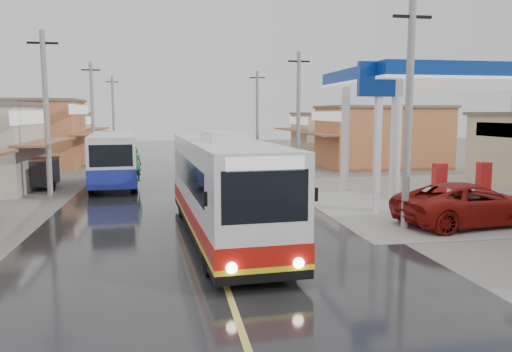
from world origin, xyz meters
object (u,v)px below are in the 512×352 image
object	(u,v)px
second_bus	(113,158)
jeepney	(470,204)
cyclist	(136,175)
tricycle_near	(43,171)
coach_bus	(223,187)

from	to	relation	value
second_bus	jeepney	distance (m)	19.04
cyclist	tricycle_near	world-z (taller)	cyclist
jeepney	tricycle_near	distance (m)	21.37
tricycle_near	cyclist	bearing A→B (deg)	-9.44
jeepney	cyclist	world-z (taller)	cyclist
cyclist	tricycle_near	xyz separation A→B (m)	(-4.93, 0.61, 0.23)
coach_bus	cyclist	size ratio (longest dim) A/B	4.99
coach_bus	tricycle_near	xyz separation A→B (m)	(-8.48, 12.17, -0.72)
coach_bus	second_bus	world-z (taller)	coach_bus
second_bus	cyclist	xyz separation A→B (m)	(1.32, -1.41, -0.84)
coach_bus	cyclist	world-z (taller)	coach_bus
jeepney	tricycle_near	size ratio (longest dim) A/B	2.53
coach_bus	second_bus	xyz separation A→B (m)	(-4.87, 12.97, -0.11)
second_bus	tricycle_near	distance (m)	3.75
jeepney	tricycle_near	world-z (taller)	tricycle_near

